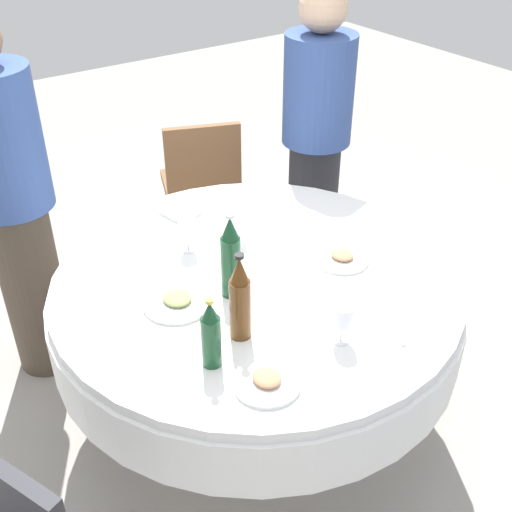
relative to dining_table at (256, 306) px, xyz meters
The scene contains 16 objects.
ground_plane 0.59m from the dining_table, ahead, with size 10.00×10.00×0.00m, color gray.
dining_table is the anchor object (origin of this frame).
bottle_brown_near 0.45m from the dining_table, 43.55° to the right, with size 0.07×0.07×0.31m.
bottle_dark_green_west 0.33m from the dining_table, 73.10° to the right, with size 0.07×0.07×0.33m.
bottle_dark_green_rear 0.55m from the dining_table, 51.09° to the right, with size 0.06×0.06×0.25m.
wine_glass_mid 0.52m from the dining_table, ahead, with size 0.07×0.07×0.14m.
wine_glass_far 0.40m from the dining_table, 158.11° to the right, with size 0.06×0.06×0.14m.
wine_glass_south 0.37m from the dining_table, 161.44° to the left, with size 0.07×0.07×0.15m.
plate_east 0.38m from the dining_table, 71.71° to the left, with size 0.20×0.20×0.04m.
plate_north 0.58m from the dining_table, 31.81° to the right, with size 0.20×0.20×0.04m.
plate_front 0.36m from the dining_table, 92.97° to the right, with size 0.24×0.24×0.04m.
spoon_west 0.56m from the dining_table, 19.92° to the left, with size 0.18×0.02×0.01m, color silver.
folded_napkin 0.59m from the dining_table, behind, with size 0.14×0.14×0.02m, color white.
person_rear 1.08m from the dining_table, 144.79° to the right, with size 0.34×0.34×1.60m.
person_mid 1.10m from the dining_table, 128.88° to the left, with size 0.34×0.34×1.57m.
chair_right 1.27m from the dining_table, 158.68° to the left, with size 0.52×0.52×0.87m.
Camera 1 is at (1.58, -1.11, 2.10)m, focal length 44.75 mm.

